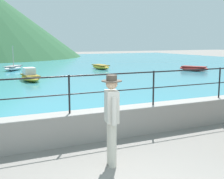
{
  "coord_description": "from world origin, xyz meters",
  "views": [
    {
      "loc": [
        -2.09,
        -3.5,
        2.37
      ],
      "look_at": [
        1.33,
        3.7,
        1.1
      ],
      "focal_mm": 49.08,
      "sensor_mm": 36.0,
      "label": 1
    }
  ],
  "objects_px": {
    "boat_0": "(30,76)",
    "boat_2": "(101,67)",
    "boat_1": "(13,68)",
    "boat_4": "(194,68)",
    "person_walking": "(112,116)"
  },
  "relations": [
    {
      "from": "boat_1",
      "to": "boat_4",
      "type": "relative_size",
      "value": 0.99
    },
    {
      "from": "boat_2",
      "to": "boat_4",
      "type": "relative_size",
      "value": 0.97
    },
    {
      "from": "boat_0",
      "to": "boat_2",
      "type": "xyz_separation_m",
      "value": [
        6.71,
        5.14,
        -0.07
      ]
    },
    {
      "from": "boat_2",
      "to": "boat_4",
      "type": "xyz_separation_m",
      "value": [
        5.91,
        -4.56,
        0.0
      ]
    },
    {
      "from": "boat_2",
      "to": "boat_4",
      "type": "bearing_deg",
      "value": -37.61
    },
    {
      "from": "boat_2",
      "to": "boat_0",
      "type": "bearing_deg",
      "value": -142.53
    },
    {
      "from": "person_walking",
      "to": "boat_0",
      "type": "distance_m",
      "value": 13.07
    },
    {
      "from": "boat_4",
      "to": "boat_0",
      "type": "bearing_deg",
      "value": -177.33
    },
    {
      "from": "boat_1",
      "to": "boat_4",
      "type": "xyz_separation_m",
      "value": [
        12.62,
        -6.5,
        -0.01
      ]
    },
    {
      "from": "person_walking",
      "to": "boat_0",
      "type": "relative_size",
      "value": 0.75
    },
    {
      "from": "boat_1",
      "to": "boat_4",
      "type": "height_order",
      "value": "boat_1"
    },
    {
      "from": "boat_0",
      "to": "boat_2",
      "type": "relative_size",
      "value": 0.99
    },
    {
      "from": "boat_0",
      "to": "boat_4",
      "type": "height_order",
      "value": "boat_0"
    },
    {
      "from": "boat_1",
      "to": "boat_2",
      "type": "relative_size",
      "value": 1.02
    },
    {
      "from": "boat_0",
      "to": "boat_2",
      "type": "distance_m",
      "value": 8.46
    }
  ]
}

